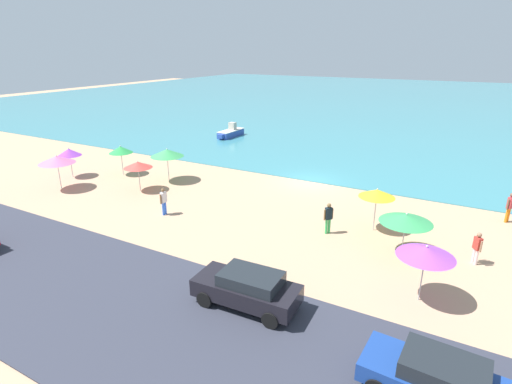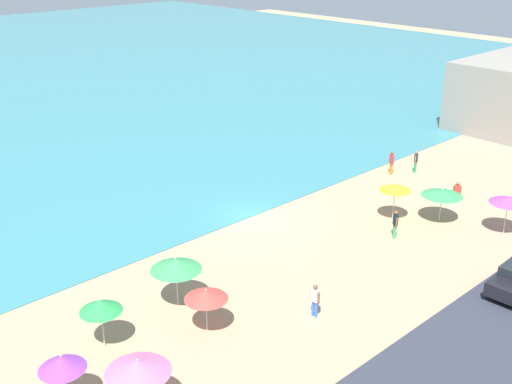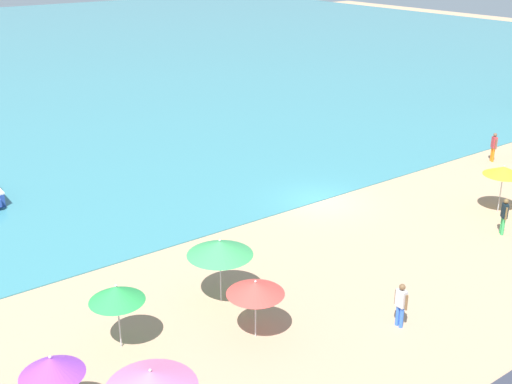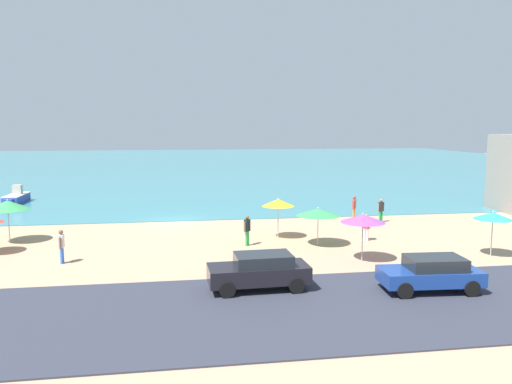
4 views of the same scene
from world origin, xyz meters
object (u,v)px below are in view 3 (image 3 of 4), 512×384
beach_umbrella_1 (51,366)px  beach_umbrella_5 (151,380)px  bather_2 (401,303)px  beach_umbrella_8 (117,294)px  beach_umbrella_6 (504,171)px  beach_umbrella_7 (220,248)px  bather_1 (504,215)px  bather_3 (494,146)px  beach_umbrella_3 (255,288)px

beach_umbrella_1 → beach_umbrella_5: bearing=-52.6°
beach_umbrella_5 → bather_2: beach_umbrella_5 is taller
beach_umbrella_8 → beach_umbrella_6: bearing=-2.4°
beach_umbrella_5 → beach_umbrella_7: beach_umbrella_7 is taller
bather_1 → beach_umbrella_7: bearing=168.0°
beach_umbrella_1 → beach_umbrella_7: bearing=21.0°
beach_umbrella_5 → bather_3: (27.68, 8.65, -1.17)m
bather_2 → beach_umbrella_5: bearing=179.8°
beach_umbrella_8 → bather_1: (17.84, -2.43, -1.05)m
beach_umbrella_3 → bather_3: (22.50, 6.18, -0.89)m
beach_umbrella_8 → bather_1: 18.04m
beach_umbrella_6 → bather_1: beach_umbrella_6 is taller
beach_umbrella_5 → beach_umbrella_7: 7.54m
beach_umbrella_3 → bather_3: beach_umbrella_3 is taller
beach_umbrella_1 → beach_umbrella_7: beach_umbrella_7 is taller
beach_umbrella_3 → beach_umbrella_5: beach_umbrella_5 is taller
beach_umbrella_6 → bather_2: (-11.59, -3.87, -1.23)m
bather_3 → beach_umbrella_6: bearing=-143.5°
beach_umbrella_3 → beach_umbrella_7: 2.69m
bather_1 → bather_2: bearing=-166.6°
beach_umbrella_7 → bather_3: (22.14, 3.53, -1.19)m
beach_umbrella_1 → beach_umbrella_3: 6.95m
beach_umbrella_1 → beach_umbrella_6: 22.99m
beach_umbrella_7 → bather_1: (13.54, -2.88, -1.22)m
beach_umbrella_1 → bather_2: size_ratio=1.38×
beach_umbrella_1 → bather_3: 30.14m
beach_umbrella_6 → beach_umbrella_7: (-15.63, 1.28, 0.03)m
beach_umbrella_5 → beach_umbrella_6: beach_umbrella_5 is taller
beach_umbrella_3 → bather_2: 5.15m
beach_umbrella_1 → beach_umbrella_8: (3.01, 2.35, 0.06)m
beach_umbrella_8 → bather_2: bearing=-29.4°
beach_umbrella_3 → beach_umbrella_6: bearing=4.9°
beach_umbrella_3 → beach_umbrella_6: size_ratio=0.89×
bather_1 → bather_3: size_ratio=0.98×
beach_umbrella_7 → bather_3: 22.45m
beach_umbrella_8 → beach_umbrella_1: bearing=-142.1°
beach_umbrella_7 → bather_3: beach_umbrella_7 is taller
bather_2 → bather_3: bearing=25.6°
beach_umbrella_3 → bather_3: 23.35m
beach_umbrella_7 → beach_umbrella_8: beach_umbrella_7 is taller
beach_umbrella_3 → beach_umbrella_5: (-5.18, -2.48, 0.28)m
beach_umbrella_3 → bather_1: beach_umbrella_3 is taller
beach_umbrella_5 → bather_1: (19.08, 2.24, -1.19)m
beach_umbrella_1 → beach_umbrella_6: beach_umbrella_6 is taller
bather_1 → bather_2: 9.77m
beach_umbrella_3 → beach_umbrella_6: 16.05m
beach_umbrella_8 → bather_2: 9.63m
bather_2 → bather_3: (18.10, 8.68, 0.06)m
beach_umbrella_1 → beach_umbrella_8: size_ratio=0.98×
beach_umbrella_1 → beach_umbrella_5: (1.77, -2.32, 0.20)m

